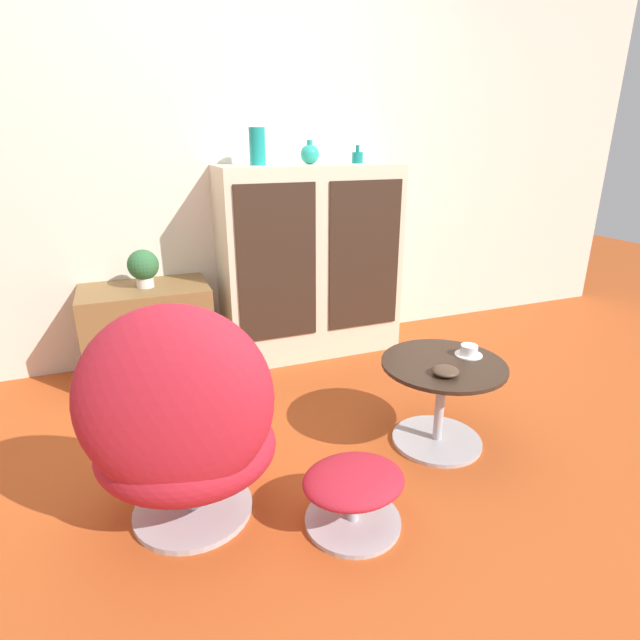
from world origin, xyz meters
TOP-DOWN VIEW (x-y plane):
  - ground_plane at (0.00, 0.00)m, footprint 12.00×12.00m
  - wall_back at (0.00, 1.56)m, footprint 6.40×0.06m
  - sideboard at (0.40, 1.31)m, footprint 1.16×0.44m
  - tv_console at (-0.65, 1.30)m, footprint 0.73×0.47m
  - egg_chair at (-0.62, -0.10)m, footprint 0.81×0.77m
  - ottoman at (-0.04, -0.33)m, footprint 0.39×0.37m
  - coffee_table at (0.57, 0.01)m, footprint 0.57×0.57m
  - vase_leftmost at (0.08, 1.31)m, footprint 0.10×0.10m
  - vase_inner_left at (0.41, 1.31)m, footprint 0.12×0.12m
  - vase_inner_right at (0.73, 1.31)m, footprint 0.07×0.07m
  - potted_plant at (-0.64, 1.30)m, footprint 0.18×0.18m
  - teacup at (0.72, 0.04)m, footprint 0.13×0.13m
  - bowl at (0.50, -0.10)m, footprint 0.12×0.12m

SIDE VIEW (x-z plane):
  - ground_plane at x=0.00m, z-range 0.00..0.00m
  - ottoman at x=-0.04m, z-range 0.04..0.28m
  - coffee_table at x=0.57m, z-range 0.04..0.47m
  - tv_console at x=-0.65m, z-range 0.00..0.56m
  - egg_chair at x=-0.62m, z-range -0.04..0.88m
  - bowl at x=0.50m, z-range 0.42..0.46m
  - teacup at x=0.72m, z-range 0.42..0.47m
  - sideboard at x=0.40m, z-range 0.00..1.24m
  - potted_plant at x=-0.64m, z-range 0.58..0.80m
  - vase_inner_right at x=0.73m, z-range 1.22..1.33m
  - vase_inner_left at x=0.41m, z-range 1.23..1.37m
  - wall_back at x=0.00m, z-range 0.00..2.60m
  - vase_leftmost at x=0.08m, z-range 1.24..1.45m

